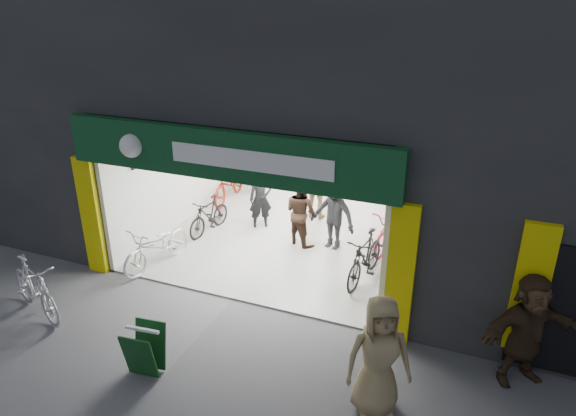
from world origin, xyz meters
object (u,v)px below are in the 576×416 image
Objects in this scene: parked_bike at (35,288)px; sandwich_board at (145,349)px; bike_left_front at (158,246)px; bike_right_front at (365,258)px; pedestrian_near at (379,357)px.

parked_bike is 2.28× the size of sandwich_board.
bike_left_front is at bearing -2.34° from parked_bike.
parked_bike is (-1.03, -2.40, 0.06)m from bike_left_front.
bike_left_front is 4.52m from bike_right_front.
parked_bike is at bearing 161.91° from sandwich_board.
pedestrian_near is (1.06, -3.51, 0.42)m from bike_right_front.
bike_left_front is 2.61m from parked_bike.
parked_bike is (-5.41, -3.52, 0.03)m from bike_right_front.
bike_right_front reaches higher than bike_left_front.
sandwich_board is (-2.51, -4.11, -0.08)m from bike_right_front.
bike_left_front is 1.07× the size of bike_right_front.
bike_left_front is 1.01× the size of parked_bike.
bike_right_front is 4.82m from sandwich_board.
bike_right_front is at bearing 25.10° from bike_left_front.
parked_bike reaches higher than bike_right_front.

